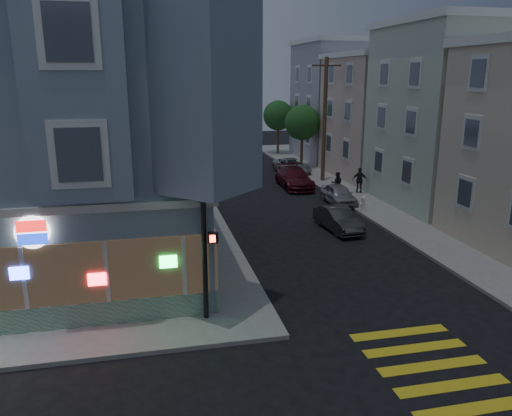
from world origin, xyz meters
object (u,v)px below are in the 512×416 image
object	(u,v)px
pedestrian_a	(337,183)
fire_hydrant	(363,203)
parked_car_b	(338,219)
parked_car_c	(294,178)
parked_car_d	(292,166)
traffic_signal	(205,218)
utility_pole	(325,118)
street_tree_near	(302,123)
parked_car_a	(339,194)
street_tree_far	(278,116)
pedestrian_b	(360,180)

from	to	relation	value
pedestrian_a	fire_hydrant	world-z (taller)	pedestrian_a
parked_car_b	parked_car_c	size ratio (longest dim) A/B	0.75
parked_car_d	traffic_signal	world-z (taller)	traffic_signal
parked_car_b	parked_car_d	world-z (taller)	parked_car_d
parked_car_d	parked_car_c	bearing A→B (deg)	-112.40
utility_pole	street_tree_near	distance (m)	6.06
parked_car_c	parked_car_a	bearing A→B (deg)	-73.92
utility_pole	parked_car_b	distance (m)	12.94
street_tree_near	parked_car_d	world-z (taller)	street_tree_near
pedestrian_a	utility_pole	bearing A→B (deg)	-80.32
utility_pole	street_tree_far	size ratio (longest dim) A/B	1.70
street_tree_far	pedestrian_a	world-z (taller)	street_tree_far
parked_car_c	fire_hydrant	bearing A→B (deg)	-74.02
parked_car_b	parked_car_d	xyz separation A→B (m)	(2.10, 15.60, 0.00)
pedestrian_a	parked_car_c	xyz separation A→B (m)	(-1.96, 3.32, -0.20)
pedestrian_a	parked_car_c	distance (m)	3.86
parked_car_b	fire_hydrant	xyz separation A→B (m)	(2.70, 2.85, 0.01)
street_tree_near	traffic_signal	size ratio (longest dim) A/B	1.04
pedestrian_b	traffic_signal	bearing A→B (deg)	71.63
street_tree_near	traffic_signal	bearing A→B (deg)	-113.60
parked_car_d	street_tree_near	bearing A→B (deg)	47.55
street_tree_near	pedestrian_a	distance (m)	11.14
utility_pole	traffic_signal	xyz separation A→B (m)	(-11.33, -20.40, -1.20)
street_tree_near	pedestrian_a	size ratio (longest dim) A/B	3.48
pedestrian_a	parked_car_a	world-z (taller)	pedestrian_a
street_tree_near	pedestrian_b	world-z (taller)	street_tree_near
parked_car_c	fire_hydrant	xyz separation A→B (m)	(1.96, -7.55, -0.10)
fire_hydrant	pedestrian_a	bearing A→B (deg)	90.00
street_tree_far	traffic_signal	bearing A→B (deg)	-108.53
parked_car_a	traffic_signal	size ratio (longest dim) A/B	0.71
street_tree_far	pedestrian_b	world-z (taller)	street_tree_far
parked_car_b	street_tree_far	bearing A→B (deg)	76.99
street_tree_near	pedestrian_b	xyz separation A→B (m)	(0.80, -10.51, -2.93)
traffic_signal	fire_hydrant	distance (m)	15.93
pedestrian_b	street_tree_near	bearing A→B (deg)	-66.21
street_tree_near	parked_car_c	xyz separation A→B (m)	(-2.86, -7.37, -3.22)
street_tree_far	parked_car_a	distance (m)	20.89
parked_car_b	traffic_signal	world-z (taller)	traffic_signal
fire_hydrant	parked_car_b	bearing A→B (deg)	-133.43
utility_pole	parked_car_b	bearing A→B (deg)	-106.12
utility_pole	street_tree_far	bearing A→B (deg)	89.18
parked_car_a	parked_car_c	world-z (taller)	parked_car_c
pedestrian_b	fire_hydrant	size ratio (longest dim) A/B	1.94
pedestrian_b	parked_car_a	distance (m)	3.11
street_tree_near	parked_car_a	world-z (taller)	street_tree_near
street_tree_far	fire_hydrant	size ratio (longest dim) A/B	5.99
street_tree_near	parked_car_b	xyz separation A→B (m)	(-3.60, -17.77, -3.33)
pedestrian_b	fire_hydrant	xyz separation A→B (m)	(-1.70, -4.41, -0.39)
street_tree_near	utility_pole	bearing A→B (deg)	-91.91
parked_car_d	traffic_signal	bearing A→B (deg)	-120.23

